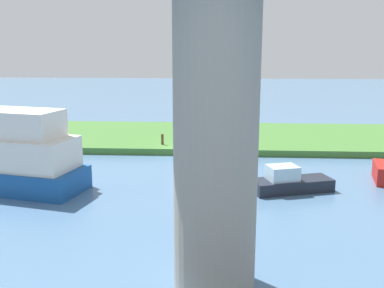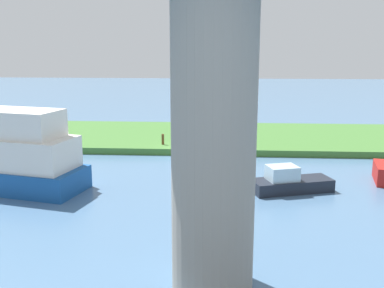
% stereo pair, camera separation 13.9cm
% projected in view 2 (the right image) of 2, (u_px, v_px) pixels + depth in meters
% --- Properties ---
extents(ground_plane, '(160.00, 160.00, 0.00)m').
position_uv_depth(ground_plane, '(190.00, 156.00, 33.48)').
color(ground_plane, '#4C7093').
extents(grassy_bank, '(80.00, 12.00, 0.50)m').
position_uv_depth(grassy_bank, '(195.00, 137.00, 39.28)').
color(grassy_bank, '#427533').
rests_on(grassy_bank, ground).
extents(bridge_pylon, '(2.72, 2.72, 10.05)m').
position_uv_depth(bridge_pylon, '(214.00, 141.00, 14.39)').
color(bridge_pylon, '#9E998E').
rests_on(bridge_pylon, ground).
extents(person_on_bank, '(0.49, 0.49, 1.39)m').
position_uv_depth(person_on_bank, '(245.00, 134.00, 35.50)').
color(person_on_bank, '#2D334C').
rests_on(person_on_bank, grassy_bank).
extents(mooring_post, '(0.20, 0.20, 0.82)m').
position_uv_depth(mooring_post, '(163.00, 139.00, 34.93)').
color(mooring_post, brown).
rests_on(mooring_post, grassy_bank).
extents(houseboat_blue, '(10.24, 5.40, 4.98)m').
position_uv_depth(houseboat_blue, '(5.00, 156.00, 25.67)').
color(houseboat_blue, '#195199').
rests_on(houseboat_blue, ground).
extents(motorboat_white, '(4.76, 2.86, 1.50)m').
position_uv_depth(motorboat_white, '(289.00, 182.00, 25.27)').
color(motorboat_white, '#1E232D').
rests_on(motorboat_white, ground).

